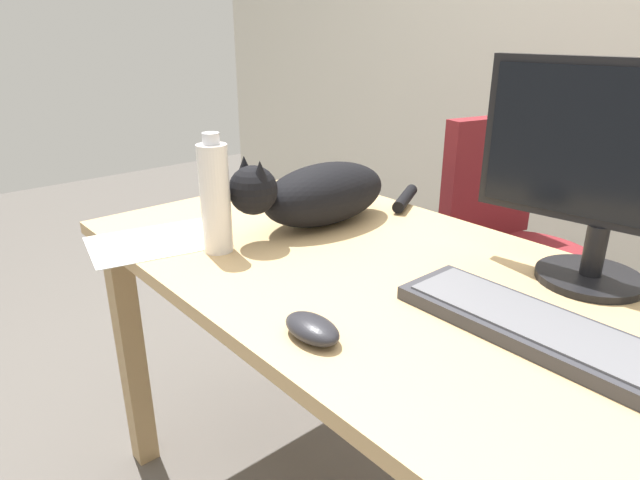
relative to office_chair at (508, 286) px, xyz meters
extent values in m
cube|color=tan|center=(0.16, -0.76, 0.32)|extent=(1.43, 0.75, 0.03)
cube|color=tan|center=(-0.50, -1.08, -0.05)|extent=(0.06, 0.06, 0.72)
cube|color=tan|center=(-0.50, -0.45, -0.05)|extent=(0.06, 0.06, 0.72)
cylinder|color=black|center=(0.05, -0.01, -0.39)|extent=(0.48, 0.48, 0.04)
cylinder|color=black|center=(0.05, -0.01, -0.17)|extent=(0.06, 0.06, 0.48)
cylinder|color=maroon|center=(0.05, -0.01, 0.10)|extent=(0.44, 0.44, 0.06)
cube|color=maroon|center=(-0.13, 0.03, 0.33)|extent=(0.14, 0.36, 0.40)
cylinder|color=black|center=(0.44, -0.50, 0.34)|extent=(0.20, 0.20, 0.01)
cylinder|color=black|center=(0.44, -0.50, 0.40)|extent=(0.04, 0.04, 0.10)
cube|color=black|center=(0.44, -0.50, 0.60)|extent=(0.48, 0.09, 0.30)
cube|color=black|center=(0.44, -0.51, 0.60)|extent=(0.45, 0.06, 0.27)
cube|color=#333338|center=(0.47, -0.76, 0.35)|extent=(0.44, 0.15, 0.02)
cube|color=slate|center=(0.47, -0.76, 0.36)|extent=(0.40, 0.12, 0.00)
ellipsoid|color=black|center=(-0.15, -0.67, 0.41)|extent=(0.18, 0.36, 0.15)
sphere|color=black|center=(-0.15, -0.88, 0.46)|extent=(0.11, 0.11, 0.11)
cone|color=black|center=(-0.12, -0.88, 0.51)|extent=(0.04, 0.04, 0.04)
cone|color=black|center=(-0.18, -0.88, 0.51)|extent=(0.04, 0.04, 0.04)
cylinder|color=black|center=(-0.11, -0.41, 0.35)|extent=(0.12, 0.17, 0.03)
ellipsoid|color=#232328|center=(0.25, -1.04, 0.35)|extent=(0.11, 0.06, 0.04)
cube|color=white|center=(-0.30, -1.05, 0.34)|extent=(0.27, 0.33, 0.00)
cylinder|color=silver|center=(-0.17, -0.97, 0.45)|extent=(0.06, 0.06, 0.24)
cylinder|color=silver|center=(-0.17, -0.97, 0.58)|extent=(0.04, 0.04, 0.02)
camera|label=1|loc=(0.83, -1.53, 0.80)|focal=30.82mm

